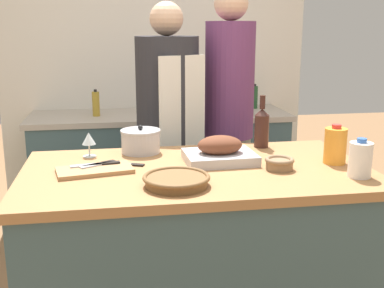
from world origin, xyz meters
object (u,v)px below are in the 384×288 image
Objects in this scene: juice_jug at (335,146)px; condiment_bottle_tall at (96,104)px; person_cook_aproned at (168,131)px; wine_bottle_green at (262,127)px; condiment_bottle_short at (170,101)px; wicker_basket at (176,180)px; knife_paring at (128,164)px; knife_chef at (97,164)px; knife_bread at (99,164)px; person_cook_guest at (229,114)px; roasting_pan at (220,152)px; condiment_bottle_extra at (254,97)px; milk_jug at (360,159)px; cutting_board at (95,170)px; wine_glass_left at (89,140)px; stock_pot at (141,141)px; mixing_bowl at (279,163)px.

juice_jug is 1.96m from condiment_bottle_tall.
person_cook_aproned reaches higher than juice_jug.
condiment_bottle_tall is at bearing 124.76° from juice_jug.
condiment_bottle_short is at bearing 104.92° from wine_bottle_green.
wine_bottle_green reaches higher than wicker_basket.
knife_chef is at bearing -164.41° from knife_paring.
knife_bread is (0.01, 0.00, 0.00)m from knife_chef.
wicker_basket is at bearing -78.79° from condiment_bottle_tall.
wicker_basket is at bearing -111.78° from person_cook_guest.
roasting_pan is 0.75m from person_cook_aproned.
knife_chef is at bearing -126.02° from condiment_bottle_extra.
condiment_bottle_tall is at bearing 121.75° from milk_jug.
cutting_board is 0.27m from wine_glass_left.
person_cook_guest reaches higher than wine_bottle_green.
wine_glass_left is 0.23m from knife_bread.
knife_paring is at bearing 172.64° from juice_jug.
wicker_basket reaches higher than cutting_board.
stock_pot reaches higher than roasting_pan.
knife_paring is at bearing 15.59° from knife_chef.
juice_jug is at bearing 15.13° from wicker_basket.
condiment_bottle_short is at bearing -3.21° from condiment_bottle_tall.
wicker_basket is 0.62m from wine_glass_left.
cutting_board is 1.90× the size of juice_jug.
wicker_basket is 1.05m from person_cook_aproned.
cutting_board is 2.69× the size of mixing_bowl.
mixing_bowl is 0.67m from knife_paring.
person_cook_guest is at bearing -9.52° from person_cook_aproned.
condiment_bottle_short is (0.55, -0.03, 0.01)m from condiment_bottle_tall.
roasting_pan is at bearing -2.48° from knife_paring.
cutting_board is at bearing -83.03° from wine_glass_left.
knife_paring is (-0.42, 0.02, -0.04)m from roasting_pan.
person_cook_guest is at bearing -65.48° from condiment_bottle_short.
milk_jug is 1.02× the size of knife_paring.
milk_jug is at bearing -72.14° from condiment_bottle_short.
knife_paring is at bearing 15.63° from knife_bread.
condiment_bottle_extra is at bearing 54.52° from cutting_board.
knife_chef is at bearing 170.02° from mixing_bowl.
wine_bottle_green is 0.16× the size of person_cook_aproned.
roasting_pan is at bearing -100.07° from person_cook_aproned.
condiment_bottle_tall is (-0.25, 1.27, -0.01)m from stock_pot.
person_cook_guest is (-0.27, 0.93, -0.01)m from juice_jug.
stock_pot is at bearing -133.69° from person_cook_guest.
cutting_board is 0.90m from wine_bottle_green.
condiment_bottle_short is at bearing 66.94° from wine_glass_left.
wine_bottle_green is at bearing -105.21° from condiment_bottle_extra.
condiment_bottle_tall is 0.55m from condiment_bottle_short.
wine_glass_left is at bearing -113.06° from condiment_bottle_short.
stock_pot is at bearing 51.87° from knife_bread.
condiment_bottle_extra is at bearing 74.79° from wine_bottle_green.
mixing_bowl is 0.78× the size of milk_jug.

